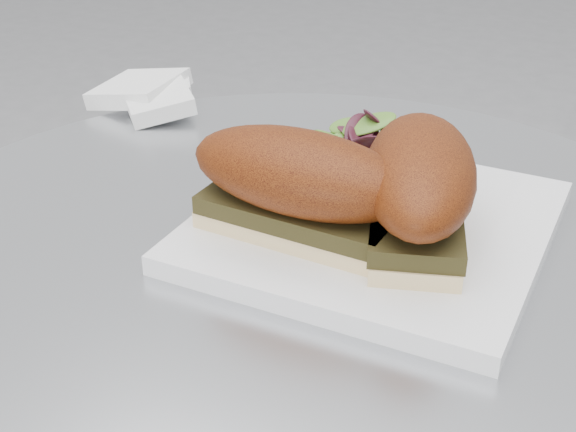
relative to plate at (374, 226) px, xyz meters
name	(u,v)px	position (x,y,z in m)	size (l,w,h in m)	color
plate	(374,226)	(0.00, 0.00, 0.00)	(0.26, 0.26, 0.02)	white
sandwich_left	(300,183)	(-0.04, -0.05, 0.05)	(0.18, 0.09, 0.08)	beige
sandwich_right	(419,183)	(0.04, -0.01, 0.05)	(0.13, 0.19, 0.08)	beige
salad	(360,141)	(-0.05, 0.08, 0.03)	(0.09, 0.09, 0.05)	olive
napkin	(149,102)	(-0.31, 0.14, 0.00)	(0.11, 0.11, 0.02)	white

